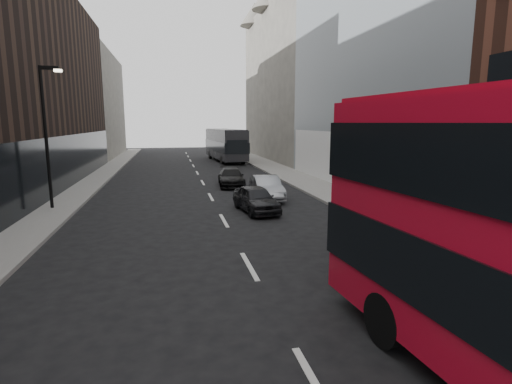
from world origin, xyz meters
TOP-DOWN VIEW (x-y plane):
  - sidewalk_right at (7.50, 25.00)m, footprint 3.00×80.00m
  - sidewalk_left at (-8.00, 25.00)m, footprint 2.00×80.00m
  - building_modern_block at (11.47, 21.00)m, footprint 5.03×22.00m
  - building_victorian at (11.38, 44.00)m, footprint 6.50×24.00m
  - building_left_mid at (-11.50, 30.00)m, footprint 5.00×24.00m
  - building_left_far at (-11.50, 52.00)m, footprint 5.00×20.00m
  - street_lamp at (-8.22, 18.00)m, footprint 1.06×0.22m
  - grey_bus at (3.99, 42.52)m, footprint 3.61×11.58m
  - car_a at (1.83, 15.54)m, footprint 2.05×4.05m
  - car_b at (3.15, 18.71)m, footprint 1.61×4.20m
  - car_c at (1.86, 24.00)m, footprint 2.11×4.45m

SIDE VIEW (x-z plane):
  - sidewalk_right at x=7.50m, z-range 0.00..0.15m
  - sidewalk_left at x=-8.00m, z-range 0.00..0.15m
  - car_c at x=1.86m, z-range 0.00..1.25m
  - car_a at x=1.83m, z-range 0.00..1.32m
  - car_b at x=3.15m, z-range 0.00..1.37m
  - grey_bus at x=3.99m, z-range 0.13..3.82m
  - street_lamp at x=-8.22m, z-range 0.68..7.68m
  - building_left_far at x=-11.50m, z-range 0.00..13.00m
  - building_left_mid at x=-11.50m, z-range 0.00..14.00m
  - building_victorian at x=11.38m, z-range -0.84..20.16m
  - building_modern_block at x=11.47m, z-range -0.10..19.90m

